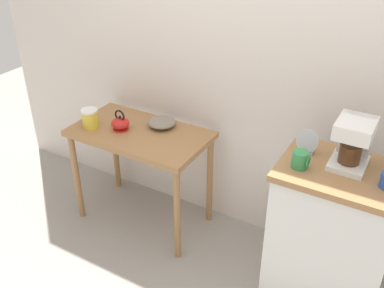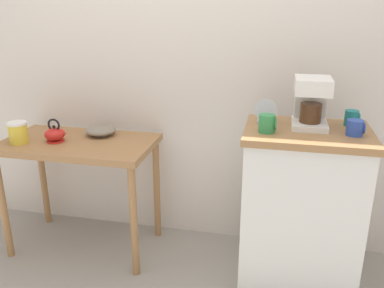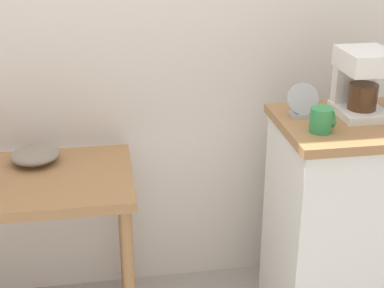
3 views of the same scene
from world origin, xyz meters
name	(u,v)px [view 3 (image 3 of 3)]	position (x,y,z in m)	size (l,w,h in m)	color
wooden_table	(10,202)	(-0.62, 0.04, 0.64)	(0.94, 0.53, 0.74)	#9E7044
kitchen_counter	(350,224)	(0.74, -0.05, 0.47)	(0.64, 0.49, 0.93)	white
bowl_stoneware	(35,155)	(-0.52, 0.17, 0.78)	(0.19, 0.19, 0.06)	gray
coffee_maker	(361,79)	(0.75, 0.02, 1.08)	(0.18, 0.22, 0.26)	white
mug_tall_green	(322,120)	(0.53, -0.14, 0.98)	(0.09, 0.08, 0.09)	#338C4C
table_clock	(303,102)	(0.52, 0.02, 0.99)	(0.12, 0.06, 0.13)	#B2B5BA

